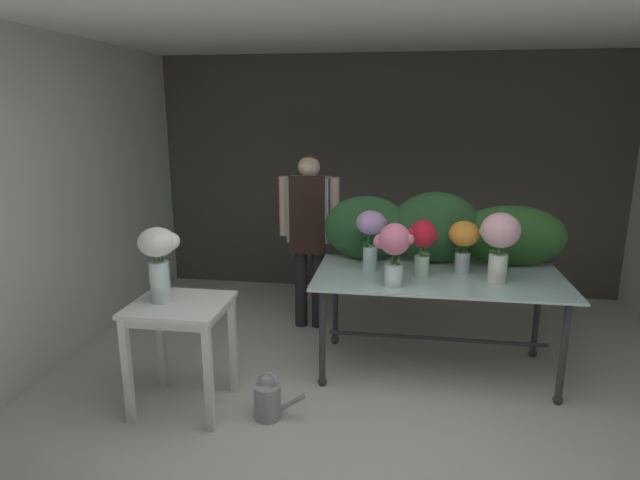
# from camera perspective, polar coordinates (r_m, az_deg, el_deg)

# --- Properties ---
(ground_plane) EXTENTS (8.12, 8.12, 0.00)m
(ground_plane) POSITION_cam_1_polar(r_m,az_deg,el_deg) (4.62, 6.07, -12.40)
(ground_plane) COLOR beige
(wall_back) EXTENTS (5.25, 0.12, 2.64)m
(wall_back) POSITION_cam_1_polar(r_m,az_deg,el_deg) (6.04, 7.29, 6.89)
(wall_back) COLOR #4C4742
(wall_back) RESTS_ON ground
(wall_left) EXTENTS (0.12, 3.81, 2.64)m
(wall_left) POSITION_cam_1_polar(r_m,az_deg,el_deg) (5.04, -24.87, 4.37)
(wall_left) COLOR silver
(wall_left) RESTS_ON ground
(ceiling_slab) EXTENTS (5.37, 3.81, 0.12)m
(ceiling_slab) POSITION_cam_1_polar(r_m,az_deg,el_deg) (4.20, 7.08, 22.78)
(ceiling_slab) COLOR silver
(ceiling_slab) RESTS_ON wall_back
(display_table_glass) EXTENTS (1.90, 0.96, 0.80)m
(display_table_glass) POSITION_cam_1_polar(r_m,az_deg,el_deg) (4.22, 12.60, -5.24)
(display_table_glass) COLOR #ABCDC7
(display_table_glass) RESTS_ON ground
(side_table_white) EXTENTS (0.64, 0.58, 0.78)m
(side_table_white) POSITION_cam_1_polar(r_m,az_deg,el_deg) (3.74, -14.84, -8.21)
(side_table_white) COLOR white
(side_table_white) RESTS_ON ground
(florist) EXTENTS (0.56, 0.24, 1.65)m
(florist) POSITION_cam_1_polar(r_m,az_deg,el_deg) (4.89, -1.18, 1.73)
(florist) COLOR #232328
(florist) RESTS_ON ground
(foliage_backdrop) EXTENTS (1.96, 0.30, 0.60)m
(foliage_backdrop) POSITION_cam_1_polar(r_m,az_deg,el_deg) (4.46, 12.75, 1.01)
(foliage_backdrop) COLOR #28562D
(foliage_backdrop) RESTS_ON display_table_glass
(vase_rosy_carnations) EXTENTS (0.29, 0.23, 0.46)m
(vase_rosy_carnations) POSITION_cam_1_polar(r_m,az_deg,el_deg) (3.80, 7.97, -0.86)
(vase_rosy_carnations) COLOR silver
(vase_rosy_carnations) RESTS_ON display_table_glass
(vase_blush_peonies) EXTENTS (0.29, 0.28, 0.52)m
(vase_blush_peonies) POSITION_cam_1_polar(r_m,az_deg,el_deg) (4.04, 18.85, 0.12)
(vase_blush_peonies) COLOR silver
(vase_blush_peonies) RESTS_ON display_table_glass
(vase_sunset_stock) EXTENTS (0.23, 0.23, 0.41)m
(vase_sunset_stock) POSITION_cam_1_polar(r_m,az_deg,el_deg) (4.23, 15.27, -0.01)
(vase_sunset_stock) COLOR silver
(vase_sunset_stock) RESTS_ON display_table_glass
(vase_lilac_lilies) EXTENTS (0.24, 0.23, 0.48)m
(vase_lilac_lilies) POSITION_cam_1_polar(r_m,az_deg,el_deg) (4.15, 5.51, 0.86)
(vase_lilac_lilies) COLOR silver
(vase_lilac_lilies) RESTS_ON display_table_glass
(vase_crimson_dahlias) EXTENTS (0.23, 0.20, 0.44)m
(vase_crimson_dahlias) POSITION_cam_1_polar(r_m,az_deg,el_deg) (4.06, 11.01, -0.20)
(vase_crimson_dahlias) COLOR silver
(vase_crimson_dahlias) RESTS_ON display_table_glass
(vase_white_roses_tall) EXTENTS (0.27, 0.25, 0.51)m
(vase_white_roses_tall) POSITION_cam_1_polar(r_m,az_deg,el_deg) (3.66, -17.00, -1.70)
(vase_white_roses_tall) COLOR silver
(vase_white_roses_tall) RESTS_ON side_table_white
(watering_can) EXTENTS (0.35, 0.18, 0.34)m
(watering_can) POSITION_cam_1_polar(r_m,az_deg,el_deg) (3.74, -5.60, -16.90)
(watering_can) COLOR #999EA3
(watering_can) RESTS_ON ground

